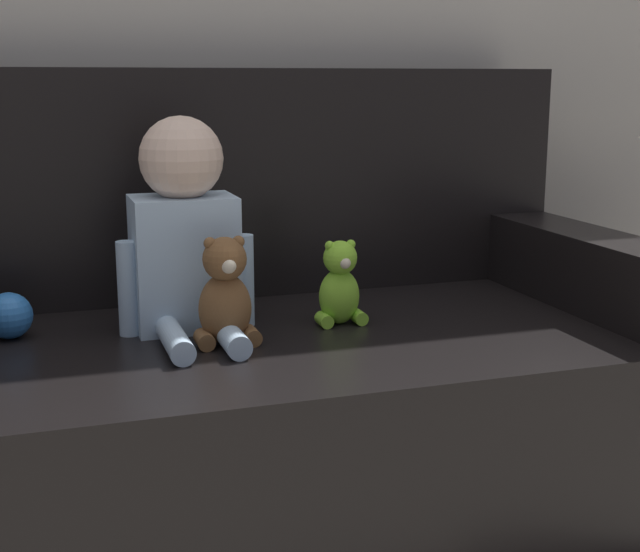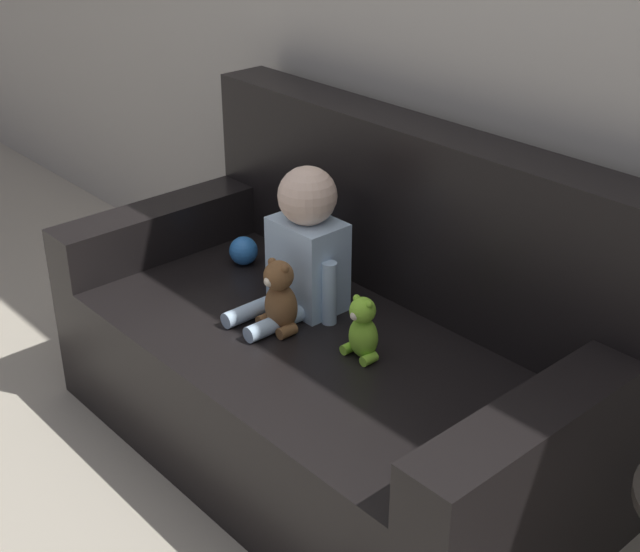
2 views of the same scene
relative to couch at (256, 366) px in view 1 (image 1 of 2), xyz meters
name	(u,v)px [view 1 (image 1 of 2)]	position (x,y,z in m)	size (l,w,h in m)	color
ground_plane	(266,514)	(0.00, -0.07, -0.33)	(12.00, 12.00, 0.00)	#B7AD99
couch	(256,366)	(0.00, 0.00, 0.00)	(1.70, 0.90, 0.98)	black
person_baby	(185,234)	(-0.15, -0.02, 0.31)	(0.29, 0.36, 0.45)	silver
teddy_bear_brown	(225,294)	(-0.10, -0.16, 0.21)	(0.13, 0.10, 0.22)	brown
plush_toy_side	(340,285)	(0.17, -0.09, 0.19)	(0.11, 0.08, 0.18)	#8CD133
toy_ball	(9,316)	(-0.51, 0.02, 0.16)	(0.10, 0.10, 0.10)	#337FDB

